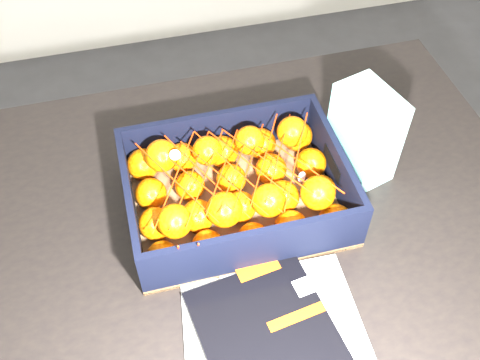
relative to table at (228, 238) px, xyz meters
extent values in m
cube|color=black|center=(0.00, 0.00, 0.08)|extent=(1.20, 0.81, 0.04)
cylinder|color=black|center=(-0.55, 0.35, -0.30)|extent=(0.06, 0.06, 0.71)
cylinder|color=black|center=(0.55, 0.35, -0.30)|extent=(0.06, 0.06, 0.71)
cube|color=beige|center=(-0.03, -0.29, 0.10)|extent=(0.25, 0.31, 0.01)
cube|color=beige|center=(0.05, -0.29, 0.11)|extent=(0.22, 0.29, 0.01)
cube|color=black|center=(0.00, -0.29, 0.11)|extent=(0.25, 0.31, 0.01)
cube|color=#FF5A0D|center=(0.02, -0.14, 0.12)|extent=(0.08, 0.07, 0.00)
cube|color=white|center=(0.10, -0.20, 0.12)|extent=(0.06, 0.04, 0.00)
cube|color=#FF5A0D|center=(0.06, -0.26, 0.12)|extent=(0.10, 0.03, 0.00)
cube|color=brown|center=(0.02, 0.00, 0.10)|extent=(0.40, 0.30, 0.01)
cube|color=black|center=(0.02, 0.15, 0.15)|extent=(0.40, 0.01, 0.11)
cube|color=black|center=(0.02, -0.14, 0.15)|extent=(0.40, 0.01, 0.11)
cube|color=black|center=(-0.18, 0.00, 0.15)|extent=(0.01, 0.28, 0.11)
cube|color=black|center=(0.21, 0.00, 0.15)|extent=(0.01, 0.28, 0.11)
sphere|color=#DE5F04|center=(-0.14, -0.10, 0.14)|extent=(0.06, 0.06, 0.06)
sphere|color=#DE5F04|center=(-0.14, -0.03, 0.14)|extent=(0.06, 0.06, 0.06)
sphere|color=#DE5F04|center=(-0.14, 0.04, 0.14)|extent=(0.06, 0.06, 0.06)
sphere|color=#DE5F04|center=(-0.14, 0.11, 0.14)|extent=(0.06, 0.06, 0.06)
sphere|color=#DE5F04|center=(-0.06, -0.10, 0.14)|extent=(0.06, 0.06, 0.06)
sphere|color=#DE5F04|center=(-0.06, -0.03, 0.14)|extent=(0.06, 0.06, 0.06)
sphere|color=#DE5F04|center=(-0.06, 0.04, 0.14)|extent=(0.06, 0.06, 0.06)
sphere|color=#DE5F04|center=(-0.06, 0.11, 0.14)|extent=(0.06, 0.06, 0.06)
sphere|color=#DE5F04|center=(0.02, -0.11, 0.14)|extent=(0.06, 0.06, 0.06)
sphere|color=#DE5F04|center=(0.02, -0.03, 0.14)|extent=(0.06, 0.06, 0.06)
sphere|color=#DE5F04|center=(0.02, 0.04, 0.14)|extent=(0.06, 0.06, 0.06)
sphere|color=#DE5F04|center=(0.02, 0.11, 0.14)|extent=(0.06, 0.06, 0.06)
sphere|color=#DE5F04|center=(0.09, -0.10, 0.14)|extent=(0.06, 0.06, 0.06)
sphere|color=#DE5F04|center=(0.10, -0.03, 0.14)|extent=(0.06, 0.06, 0.06)
sphere|color=#DE5F04|center=(0.10, 0.04, 0.14)|extent=(0.06, 0.06, 0.06)
sphere|color=#DE5F04|center=(0.10, 0.11, 0.14)|extent=(0.06, 0.06, 0.06)
sphere|color=#DE5F04|center=(0.17, -0.11, 0.14)|extent=(0.06, 0.06, 0.06)
sphere|color=#DE5F04|center=(0.17, -0.03, 0.14)|extent=(0.06, 0.06, 0.06)
sphere|color=#DE5F04|center=(0.18, 0.04, 0.14)|extent=(0.06, 0.06, 0.06)
sphere|color=#DE5F04|center=(0.17, 0.11, 0.14)|extent=(0.06, 0.06, 0.06)
sphere|color=#DE5F04|center=(-0.11, -0.07, 0.19)|extent=(0.06, 0.06, 0.06)
sphere|color=#DE5F04|center=(-0.10, 0.08, 0.19)|extent=(0.06, 0.06, 0.06)
sphere|color=#DE5F04|center=(-0.02, -0.07, 0.19)|extent=(0.06, 0.06, 0.06)
sphere|color=#DE5F04|center=(-0.02, 0.07, 0.19)|extent=(0.06, 0.06, 0.06)
sphere|color=#DE5F04|center=(0.06, -0.07, 0.19)|extent=(0.06, 0.06, 0.06)
sphere|color=#DE5F04|center=(0.07, 0.08, 0.19)|extent=(0.06, 0.06, 0.06)
sphere|color=#DE5F04|center=(0.15, -0.07, 0.19)|extent=(0.06, 0.06, 0.06)
sphere|color=#DE5F04|center=(0.15, 0.08, 0.19)|extent=(0.06, 0.06, 0.06)
cylinder|color=red|center=(-0.09, 0.00, 0.20)|extent=(0.11, 0.21, 0.01)
cylinder|color=red|center=(-0.06, 0.01, 0.21)|extent=(0.11, 0.21, 0.02)
cylinder|color=red|center=(-0.04, 0.01, 0.20)|extent=(0.11, 0.21, 0.03)
cylinder|color=red|center=(-0.01, -0.01, 0.20)|extent=(0.11, 0.21, 0.01)
cylinder|color=red|center=(0.02, 0.00, 0.21)|extent=(0.11, 0.21, 0.02)
cylinder|color=red|center=(0.05, 0.00, 0.21)|extent=(0.11, 0.21, 0.01)
cylinder|color=red|center=(0.07, 0.01, 0.21)|extent=(0.11, 0.21, 0.02)
cylinder|color=red|center=(0.10, 0.00, 0.20)|extent=(0.11, 0.21, 0.01)
cylinder|color=red|center=(0.13, 0.00, 0.20)|extent=(0.11, 0.21, 0.01)
cylinder|color=red|center=(-0.09, 0.01, 0.21)|extent=(0.11, 0.21, 0.01)
cylinder|color=red|center=(-0.06, 0.01, 0.20)|extent=(0.11, 0.21, 0.01)
cylinder|color=red|center=(-0.04, 0.00, 0.21)|extent=(0.11, 0.21, 0.01)
cylinder|color=red|center=(-0.01, 0.00, 0.21)|extent=(0.11, 0.21, 0.02)
cylinder|color=red|center=(0.02, 0.00, 0.21)|extent=(0.11, 0.21, 0.03)
cylinder|color=red|center=(0.05, 0.01, 0.20)|extent=(0.11, 0.21, 0.03)
cylinder|color=red|center=(0.07, 0.01, 0.21)|extent=(0.11, 0.21, 0.01)
cylinder|color=red|center=(0.10, 0.01, 0.21)|extent=(0.11, 0.21, 0.02)
cylinder|color=red|center=(0.13, -0.01, 0.21)|extent=(0.11, 0.21, 0.01)
cylinder|color=red|center=(-0.11, -0.13, 0.18)|extent=(0.00, 0.03, 0.09)
cylinder|color=red|center=(-0.08, -0.13, 0.18)|extent=(0.01, 0.04, 0.08)
cube|color=white|center=(0.28, 0.04, 0.19)|extent=(0.12, 0.14, 0.19)
camera|label=1|loc=(-0.14, -0.63, 0.96)|focal=41.96mm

